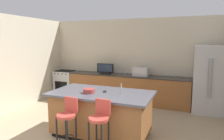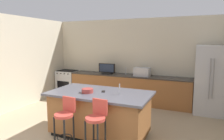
{
  "view_description": "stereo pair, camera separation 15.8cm",
  "coord_description": "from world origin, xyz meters",
  "px_view_note": "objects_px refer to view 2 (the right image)",
  "views": [
    {
      "loc": [
        1.94,
        -1.54,
        1.99
      ],
      "look_at": [
        0.05,
        3.22,
        1.28
      ],
      "focal_mm": 32.81,
      "sensor_mm": 36.0,
      "label": 1
    },
    {
      "loc": [
        2.09,
        -1.47,
        1.99
      ],
      "look_at": [
        0.05,
        3.22,
        1.28
      ],
      "focal_mm": 32.81,
      "sensor_mm": 36.0,
      "label": 2
    }
  ],
  "objects_px": {
    "refrigerator": "(210,80)",
    "cell_phone": "(103,91)",
    "kitchen_island": "(100,113)",
    "range_oven": "(68,83)",
    "bar_stool_right": "(96,123)",
    "microwave": "(142,72)",
    "bar_stool_left": "(65,119)",
    "tv_monitor": "(107,69)",
    "fruit_bowl": "(87,91)"
  },
  "relations": [
    {
      "from": "bar_stool_left",
      "to": "cell_phone",
      "type": "distance_m",
      "value": 1.0
    },
    {
      "from": "range_oven",
      "to": "refrigerator",
      "type": "bearing_deg",
      "value": -1.03
    },
    {
      "from": "bar_stool_right",
      "to": "range_oven",
      "type": "bearing_deg",
      "value": 137.21
    },
    {
      "from": "microwave",
      "to": "bar_stool_left",
      "type": "distance_m",
      "value": 3.35
    },
    {
      "from": "bar_stool_left",
      "to": "kitchen_island",
      "type": "bearing_deg",
      "value": 74.58
    },
    {
      "from": "bar_stool_right",
      "to": "tv_monitor",
      "type": "bearing_deg",
      "value": 117.39
    },
    {
      "from": "kitchen_island",
      "to": "microwave",
      "type": "bearing_deg",
      "value": 84.72
    },
    {
      "from": "microwave",
      "to": "tv_monitor",
      "type": "xyz_separation_m",
      "value": [
        -1.2,
        -0.05,
        0.03
      ]
    },
    {
      "from": "tv_monitor",
      "to": "range_oven",
      "type": "bearing_deg",
      "value": 178.21
    },
    {
      "from": "microwave",
      "to": "fruit_bowl",
      "type": "distance_m",
      "value": 2.67
    },
    {
      "from": "tv_monitor",
      "to": "cell_phone",
      "type": "distance_m",
      "value": 2.58
    },
    {
      "from": "refrigerator",
      "to": "cell_phone",
      "type": "bearing_deg",
      "value": -132.44
    },
    {
      "from": "refrigerator",
      "to": "bar_stool_left",
      "type": "distance_m",
      "value": 4.07
    },
    {
      "from": "refrigerator",
      "to": "fruit_bowl",
      "type": "xyz_separation_m",
      "value": [
        -2.4,
        -2.54,
        0.03
      ]
    },
    {
      "from": "refrigerator",
      "to": "range_oven",
      "type": "height_order",
      "value": "refrigerator"
    },
    {
      "from": "bar_stool_left",
      "to": "tv_monitor",
      "type": "bearing_deg",
      "value": 108.05
    },
    {
      "from": "kitchen_island",
      "to": "range_oven",
      "type": "relative_size",
      "value": 2.29
    },
    {
      "from": "refrigerator",
      "to": "tv_monitor",
      "type": "relative_size",
      "value": 3.26
    },
    {
      "from": "fruit_bowl",
      "to": "refrigerator",
      "type": "bearing_deg",
      "value": 46.72
    },
    {
      "from": "refrigerator",
      "to": "bar_stool_right",
      "type": "distance_m",
      "value": 3.7
    },
    {
      "from": "kitchen_island",
      "to": "bar_stool_right",
      "type": "height_order",
      "value": "bar_stool_right"
    },
    {
      "from": "bar_stool_left",
      "to": "cell_phone",
      "type": "height_order",
      "value": "bar_stool_left"
    },
    {
      "from": "range_oven",
      "to": "microwave",
      "type": "distance_m",
      "value": 2.89
    },
    {
      "from": "kitchen_island",
      "to": "refrigerator",
      "type": "distance_m",
      "value": 3.28
    },
    {
      "from": "range_oven",
      "to": "tv_monitor",
      "type": "xyz_separation_m",
      "value": [
        1.63,
        -0.05,
        0.61
      ]
    },
    {
      "from": "microwave",
      "to": "bar_stool_right",
      "type": "relative_size",
      "value": 0.48
    },
    {
      "from": "refrigerator",
      "to": "cell_phone",
      "type": "xyz_separation_m",
      "value": [
        -2.13,
        -2.33,
        -0.01
      ]
    },
    {
      "from": "range_oven",
      "to": "microwave",
      "type": "bearing_deg",
      "value": 0.02
    },
    {
      "from": "microwave",
      "to": "bar_stool_left",
      "type": "bearing_deg",
      "value": -99.47
    },
    {
      "from": "tv_monitor",
      "to": "bar_stool_right",
      "type": "bearing_deg",
      "value": -68.0
    },
    {
      "from": "refrigerator",
      "to": "tv_monitor",
      "type": "height_order",
      "value": "refrigerator"
    },
    {
      "from": "cell_phone",
      "to": "bar_stool_right",
      "type": "bearing_deg",
      "value": -94.05
    },
    {
      "from": "tv_monitor",
      "to": "cell_phone",
      "type": "bearing_deg",
      "value": -66.68
    },
    {
      "from": "bar_stool_left",
      "to": "cell_phone",
      "type": "xyz_separation_m",
      "value": [
        0.36,
        0.86,
        0.36
      ]
    },
    {
      "from": "range_oven",
      "to": "bar_stool_right",
      "type": "height_order",
      "value": "bar_stool_right"
    },
    {
      "from": "range_oven",
      "to": "cell_phone",
      "type": "relative_size",
      "value": 6.19
    },
    {
      "from": "kitchen_island",
      "to": "refrigerator",
      "type": "xyz_separation_m",
      "value": [
        2.18,
        2.4,
        0.47
      ]
    },
    {
      "from": "tv_monitor",
      "to": "fruit_bowl",
      "type": "relative_size",
      "value": 2.43
    },
    {
      "from": "refrigerator",
      "to": "microwave",
      "type": "xyz_separation_m",
      "value": [
        -1.95,
        0.09,
        0.1
      ]
    },
    {
      "from": "kitchen_island",
      "to": "microwave",
      "type": "xyz_separation_m",
      "value": [
        0.23,
        2.49,
        0.56
      ]
    },
    {
      "from": "refrigerator",
      "to": "fruit_bowl",
      "type": "height_order",
      "value": "refrigerator"
    },
    {
      "from": "bar_stool_left",
      "to": "fruit_bowl",
      "type": "relative_size",
      "value": 4.07
    },
    {
      "from": "tv_monitor",
      "to": "bar_stool_left",
      "type": "distance_m",
      "value": 3.33
    },
    {
      "from": "tv_monitor",
      "to": "bar_stool_left",
      "type": "height_order",
      "value": "tv_monitor"
    },
    {
      "from": "cell_phone",
      "to": "refrigerator",
      "type": "bearing_deg",
      "value": 25.3
    },
    {
      "from": "kitchen_island",
      "to": "bar_stool_left",
      "type": "distance_m",
      "value": 0.85
    },
    {
      "from": "refrigerator",
      "to": "cell_phone",
      "type": "height_order",
      "value": "refrigerator"
    },
    {
      "from": "kitchen_island",
      "to": "microwave",
      "type": "distance_m",
      "value": 2.57
    },
    {
      "from": "range_oven",
      "to": "tv_monitor",
      "type": "bearing_deg",
      "value": -1.79
    },
    {
      "from": "microwave",
      "to": "tv_monitor",
      "type": "distance_m",
      "value": 1.2
    }
  ]
}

